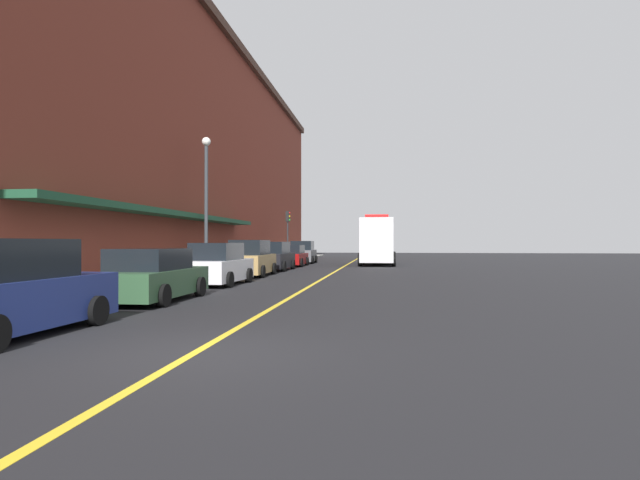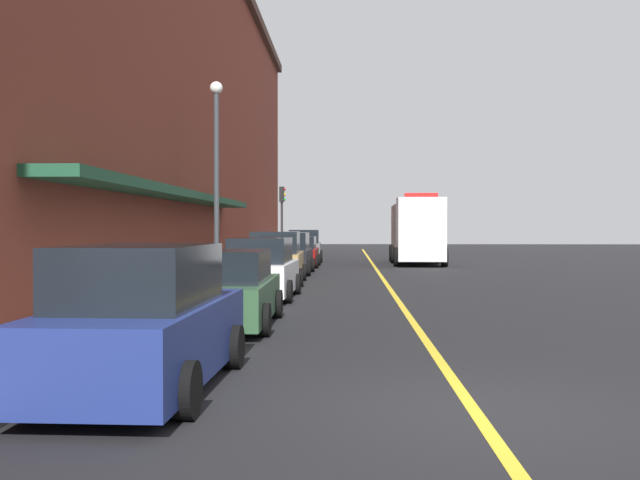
{
  "view_description": "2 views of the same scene",
  "coord_description": "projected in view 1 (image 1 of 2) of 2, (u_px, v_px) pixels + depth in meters",
  "views": [
    {
      "loc": [
        3.05,
        -8.15,
        1.78
      ],
      "look_at": [
        -1.29,
        26.22,
        1.93
      ],
      "focal_mm": 29.33,
      "sensor_mm": 36.0,
      "label": 1
    },
    {
      "loc": [
        -1.44,
        -8.55,
        2.07
      ],
      "look_at": [
        -2.36,
        17.26,
        1.62
      ],
      "focal_mm": 42.1,
      "sensor_mm": 36.0,
      "label": 2
    }
  ],
  "objects": [
    {
      "name": "parked_car_2",
      "position": [
        218.0,
        265.0,
        21.81
      ],
      "size": [
        2.09,
        4.41,
        1.76
      ],
      "rotation": [
        0.0,
        0.0,
        1.55
      ],
      "color": "silver",
      "rests_on": "ground"
    },
    {
      "name": "parked_car_5",
      "position": [
        292.0,
        256.0,
        38.77
      ],
      "size": [
        2.12,
        4.23,
        1.58
      ],
      "rotation": [
        0.0,
        0.0,
        1.56
      ],
      "color": "maroon",
      "rests_on": "ground"
    },
    {
      "name": "parked_car_3",
      "position": [
        251.0,
        259.0,
        27.47
      ],
      "size": [
        2.13,
        4.67,
        1.9
      ],
      "rotation": [
        0.0,
        0.0,
        1.59
      ],
      "color": "#A5844C",
      "rests_on": "ground"
    },
    {
      "name": "parking_meter_0",
      "position": [
        290.0,
        250.0,
        45.89
      ],
      "size": [
        0.14,
        0.18,
        1.33
      ],
      "color": "#4C4C51",
      "rests_on": "sidewalk_left"
    },
    {
      "name": "box_truck",
      "position": [
        378.0,
        242.0,
        41.23
      ],
      "size": [
        2.86,
        8.12,
        3.81
      ],
      "rotation": [
        0.0,
        0.0,
        -1.59
      ],
      "color": "silver",
      "rests_on": "ground"
    },
    {
      "name": "parked_car_0",
      "position": [
        7.0,
        291.0,
        9.78
      ],
      "size": [
        2.06,
        4.74,
        1.85
      ],
      "rotation": [
        0.0,
        0.0,
        1.55
      ],
      "color": "navy",
      "rests_on": "ground"
    },
    {
      "name": "street_lamp_left",
      "position": [
        206.0,
        190.0,
        26.35
      ],
      "size": [
        0.44,
        0.44,
        6.94
      ],
      "color": "#33383D",
      "rests_on": "sidewalk_left"
    },
    {
      "name": "parked_car_6",
      "position": [
        303.0,
        253.0,
        44.37
      ],
      "size": [
        2.23,
        4.36,
        1.89
      ],
      "rotation": [
        0.0,
        0.0,
        1.6
      ],
      "color": "#595B60",
      "rests_on": "ground"
    },
    {
      "name": "traffic_light_near",
      "position": [
        288.0,
        226.0,
        44.7
      ],
      "size": [
        0.38,
        0.36,
        4.3
      ],
      "color": "#232326",
      "rests_on": "sidewalk_left"
    },
    {
      "name": "parking_meter_2",
      "position": [
        269.0,
        252.0,
        37.72
      ],
      "size": [
        0.14,
        0.18,
        1.33
      ],
      "color": "#4C4C51",
      "rests_on": "sidewalk_left"
    },
    {
      "name": "lane_center_stripe",
      "position": [
        338.0,
        270.0,
        33.27
      ],
      "size": [
        0.16,
        70.0,
        0.01
      ],
      "primitive_type": "cube",
      "color": "gold",
      "rests_on": "ground"
    },
    {
      "name": "sidewalk_left",
      "position": [
        243.0,
        268.0,
        34.05
      ],
      "size": [
        2.4,
        70.0,
        0.15
      ],
      "primitive_type": "cube",
      "color": "gray",
      "rests_on": "ground"
    },
    {
      "name": "parked_car_1",
      "position": [
        152.0,
        276.0,
        15.77
      ],
      "size": [
        2.15,
        4.7,
        1.59
      ],
      "rotation": [
        0.0,
        0.0,
        1.58
      ],
      "color": "#2D5133",
      "rests_on": "ground"
    },
    {
      "name": "parked_car_4",
      "position": [
        274.0,
        257.0,
        32.98
      ],
      "size": [
        2.11,
        4.73,
        1.82
      ],
      "rotation": [
        0.0,
        0.0,
        1.56
      ],
      "color": "black",
      "rests_on": "ground"
    },
    {
      "name": "brick_building_left",
      "position": [
        153.0,
        147.0,
        33.8
      ],
      "size": [
        10.27,
        64.0,
        15.95
      ],
      "color": "maroon",
      "rests_on": "ground"
    },
    {
      "name": "ground_plane",
      "position": [
        338.0,
        270.0,
        33.27
      ],
      "size": [
        112.0,
        112.0,
        0.0
      ],
      "primitive_type": "plane",
      "color": "black"
    },
    {
      "name": "parking_meter_1",
      "position": [
        17.0,
        274.0,
        11.98
      ],
      "size": [
        0.14,
        0.18,
        1.33
      ],
      "color": "#4C4C51",
      "rests_on": "sidewalk_left"
    }
  ]
}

